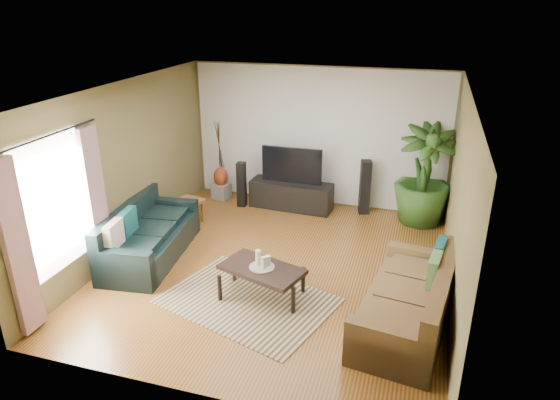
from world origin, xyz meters
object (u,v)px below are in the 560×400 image
at_px(speaker_right, 365,187).
at_px(potted_plant, 424,175).
at_px(speaker_left, 242,184).
at_px(pedestal, 221,191).
at_px(vase, 221,177).
at_px(television, 292,165).
at_px(side_table, 189,212).
at_px(coffee_table, 262,282).
at_px(sofa_left, 150,232).
at_px(tv_stand, 291,195).
at_px(sofa_right, 408,296).

distance_m(speaker_right, potted_plant, 1.13).
height_order(speaker_left, pedestal, speaker_left).
bearing_deg(speaker_right, vase, 166.02).
xyz_separation_m(television, side_table, (-1.58, -1.29, -0.64)).
height_order(coffee_table, potted_plant, potted_plant).
height_order(speaker_right, side_table, speaker_right).
height_order(sofa_left, speaker_left, speaker_left).
distance_m(television, pedestal, 1.68).
distance_m(coffee_table, speaker_right, 3.45).
relative_size(potted_plant, vase, 4.49).
xyz_separation_m(tv_stand, side_table, (-1.58, -1.27, -0.03)).
distance_m(sofa_right, vase, 5.11).
height_order(sofa_left, potted_plant, potted_plant).
distance_m(pedestal, side_table, 1.36).
height_order(tv_stand, speaker_left, speaker_left).
bearing_deg(sofa_right, side_table, -107.78).
height_order(coffee_table, television, television).
height_order(speaker_right, potted_plant, potted_plant).
bearing_deg(speaker_left, vase, 150.02).
relative_size(sofa_left, coffee_table, 1.89).
height_order(sofa_right, coffee_table, sofa_right).
bearing_deg(sofa_left, sofa_right, -106.44).
bearing_deg(coffee_table, potted_plant, 75.60).
bearing_deg(tv_stand, coffee_table, -78.47).
bearing_deg(vase, tv_stand, -2.98).
bearing_deg(speaker_left, sofa_right, -47.75).
relative_size(sofa_right, potted_plant, 1.18).
xyz_separation_m(coffee_table, speaker_right, (0.95, 3.30, 0.29)).
bearing_deg(side_table, sofa_left, -91.60).
height_order(speaker_right, vase, speaker_right).
height_order(coffee_table, speaker_right, speaker_right).
relative_size(sofa_left, sofa_right, 0.98).
height_order(tv_stand, vase, vase).
distance_m(tv_stand, side_table, 2.03).
bearing_deg(speaker_left, pedestal, 150.02).
relative_size(potted_plant, pedestal, 5.75).
bearing_deg(side_table, speaker_left, 61.18).
height_order(tv_stand, speaker_right, speaker_right).
xyz_separation_m(speaker_right, pedestal, (-2.91, -0.10, -0.36)).
relative_size(sofa_right, speaker_left, 2.40).
bearing_deg(speaker_right, potted_plant, -22.92).
height_order(speaker_left, speaker_right, speaker_right).
relative_size(speaker_right, side_table, 2.20).
distance_m(sofa_left, tv_stand, 3.01).
relative_size(coffee_table, vase, 2.75).
distance_m(sofa_right, speaker_right, 3.54).
distance_m(speaker_left, pedestal, 0.67).
bearing_deg(television, vase, 177.78).
height_order(sofa_left, vase, sofa_left).
height_order(coffee_table, tv_stand, tv_stand).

